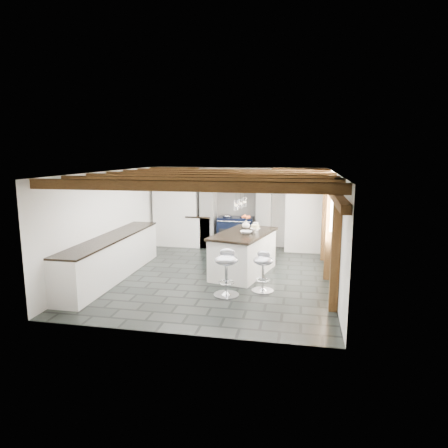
% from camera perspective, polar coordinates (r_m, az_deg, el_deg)
% --- Properties ---
extents(ground, '(6.00, 6.00, 0.00)m').
position_cam_1_polar(ground, '(9.02, -1.12, -7.32)').
color(ground, black).
rests_on(ground, ground).
extents(room_shell, '(6.00, 6.03, 6.00)m').
position_cam_1_polar(room_shell, '(10.26, -2.80, 0.93)').
color(room_shell, white).
rests_on(room_shell, ground).
extents(range_cooker, '(1.00, 0.63, 0.99)m').
position_cam_1_polar(range_cooker, '(11.46, 1.69, -1.13)').
color(range_cooker, black).
rests_on(range_cooker, ground).
extents(kitchen_island, '(1.43, 2.10, 1.27)m').
position_cam_1_polar(kitchen_island, '(9.03, 2.81, -4.11)').
color(kitchen_island, white).
rests_on(kitchen_island, ground).
extents(bar_stool_near, '(0.49, 0.49, 0.81)m').
position_cam_1_polar(bar_stool_near, '(7.90, 5.62, -6.12)').
color(bar_stool_near, silver).
rests_on(bar_stool_near, ground).
extents(bar_stool_far, '(0.49, 0.49, 0.91)m').
position_cam_1_polar(bar_stool_far, '(7.61, 0.35, -6.19)').
color(bar_stool_far, silver).
rests_on(bar_stool_far, ground).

